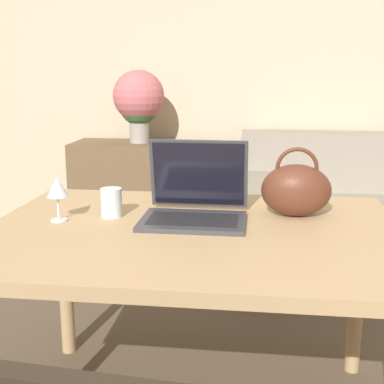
{
  "coord_description": "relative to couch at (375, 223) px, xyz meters",
  "views": [
    {
      "loc": [
        0.12,
        -0.97,
        1.23
      ],
      "look_at": [
        -0.09,
        0.67,
        0.85
      ],
      "focal_mm": 50.0,
      "sensor_mm": 36.0,
      "label": 1
    }
  ],
  "objects": [
    {
      "name": "flower_vase",
      "position": [
        -1.56,
        0.18,
        0.75
      ],
      "size": [
        0.35,
        0.35,
        0.49
      ],
      "color": "#9E998E",
      "rests_on": "sideboard"
    },
    {
      "name": "wine_glass",
      "position": [
        -1.41,
        -1.71,
        0.56
      ],
      "size": [
        0.07,
        0.07,
        0.15
      ],
      "color": "silver",
      "rests_on": "dining_table"
    },
    {
      "name": "laptop",
      "position": [
        -0.95,
        -1.61,
        0.52
      ],
      "size": [
        0.35,
        0.31,
        0.26
      ],
      "color": "#38383D",
      "rests_on": "dining_table"
    },
    {
      "name": "wall_back",
      "position": [
        -0.86,
        0.51,
        1.07
      ],
      "size": [
        10.0,
        0.06,
        2.7
      ],
      "color": "beige",
      "rests_on": "ground_plane"
    },
    {
      "name": "handbag",
      "position": [
        -0.61,
        -1.54,
        0.55
      ],
      "size": [
        0.24,
        0.15,
        0.24
      ],
      "color": "#592D1E",
      "rests_on": "dining_table"
    },
    {
      "name": "couch",
      "position": [
        0.0,
        0.0,
        0.0
      ],
      "size": [
        1.73,
        0.93,
        0.82
      ],
      "color": "gray",
      "rests_on": "ground_plane"
    },
    {
      "name": "dining_table",
      "position": [
        -0.95,
        -1.73,
        0.38
      ],
      "size": [
        1.35,
        1.01,
        0.73
      ],
      "color": "tan",
      "rests_on": "ground_plane"
    },
    {
      "name": "sideboard",
      "position": [
        -1.52,
        0.19,
        0.09
      ],
      "size": [
        0.99,
        0.4,
        0.74
      ],
      "color": "brown",
      "rests_on": "ground_plane"
    },
    {
      "name": "drinking_glass",
      "position": [
        -1.25,
        -1.63,
        0.5
      ],
      "size": [
        0.07,
        0.07,
        0.1
      ],
      "color": "silver",
      "rests_on": "dining_table"
    }
  ]
}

